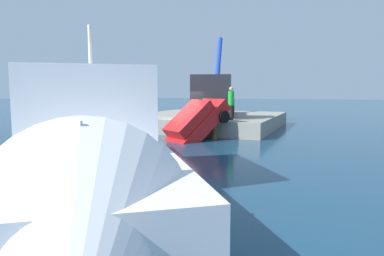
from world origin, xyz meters
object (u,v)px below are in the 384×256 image
salvaged_car (191,127)px  crane_truck (213,96)px  moored_yacht (90,184)px  dock_worker (231,103)px

salvaged_car → crane_truck: bearing=-173.7°
moored_yacht → dock_worker: bearing=-177.7°
dock_worker → moored_yacht: (12.86, 0.52, -1.37)m
dock_worker → salvaged_car: dock_worker is taller
crane_truck → salvaged_car: (5.10, 0.56, -1.53)m
dock_worker → salvaged_car: 3.20m
dock_worker → moored_yacht: bearing=2.3°
dock_worker → moored_yacht: 12.94m
dock_worker → salvaged_car: (2.63, -1.37, -1.19)m
crane_truck → moored_yacht: crane_truck is taller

